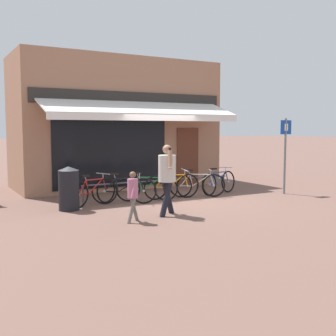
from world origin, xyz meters
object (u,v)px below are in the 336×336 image
(bicycle_blue, at_px, (219,182))
(litter_bin, at_px, (69,188))
(bicycle_black, at_px, (124,190))
(bicycle_red, at_px, (92,192))
(bicycle_silver, at_px, (197,185))
(bicycle_orange, at_px, (172,186))
(pedestrian_child, at_px, (133,191))
(parking_sign, at_px, (285,148))
(pedestrian_adult, at_px, (167,172))
(bicycle_green, at_px, (147,188))

(bicycle_blue, xyz_separation_m, litter_bin, (-4.91, -0.27, 0.18))
(bicycle_black, bearing_deg, litter_bin, -148.71)
(bicycle_red, xyz_separation_m, bicycle_silver, (3.26, -0.19, -0.01))
(bicycle_orange, height_order, pedestrian_child, pedestrian_child)
(parking_sign, bearing_deg, bicycle_black, 170.35)
(litter_bin, xyz_separation_m, parking_sign, (6.77, -0.72, 0.90))
(bicycle_orange, relative_size, parking_sign, 0.73)
(bicycle_orange, xyz_separation_m, pedestrian_child, (-2.29, -2.22, 0.30))
(bicycle_red, xyz_separation_m, pedestrian_adult, (1.15, -2.06, 0.65))
(parking_sign, bearing_deg, bicycle_red, 170.38)
(bicycle_red, bearing_deg, parking_sign, -33.38)
(bicycle_silver, xyz_separation_m, bicycle_blue, (0.92, 0.15, 0.00))
(parking_sign, bearing_deg, pedestrian_adult, -168.07)
(bicycle_black, xyz_separation_m, pedestrian_adult, (0.29, -1.91, 0.65))
(bicycle_black, height_order, pedestrian_adult, pedestrian_adult)
(bicycle_orange, bearing_deg, pedestrian_adult, -115.61)
(bicycle_black, height_order, bicycle_green, bicycle_black)
(pedestrian_adult, height_order, litter_bin, pedestrian_adult)
(pedestrian_child, relative_size, parking_sign, 0.48)
(bicycle_green, height_order, pedestrian_adult, pedestrian_adult)
(bicycle_red, relative_size, bicycle_blue, 0.98)
(bicycle_orange, height_order, bicycle_blue, bicycle_orange)
(bicycle_green, height_order, litter_bin, litter_bin)
(bicycle_black, xyz_separation_m, pedestrian_child, (-0.75, -2.20, 0.31))
(bicycle_orange, bearing_deg, bicycle_black, -171.88)
(litter_bin, bearing_deg, bicycle_silver, 1.72)
(pedestrian_child, bearing_deg, litter_bin, -76.11)
(bicycle_black, distance_m, pedestrian_child, 2.35)
(pedestrian_child, bearing_deg, bicycle_orange, -144.40)
(bicycle_green, bearing_deg, bicycle_orange, 16.61)
(bicycle_red, bearing_deg, bicycle_silver, -27.06)
(bicycle_green, xyz_separation_m, pedestrian_child, (-1.51, -2.30, 0.32))
(bicycle_green, bearing_deg, bicycle_black, -150.10)
(bicycle_green, xyz_separation_m, bicycle_silver, (1.63, -0.14, 0.01))
(bicycle_red, height_order, bicycle_silver, bicycle_red)
(bicycle_black, bearing_deg, bicycle_red, -164.01)
(bicycle_orange, bearing_deg, bicycle_silver, 3.03)
(bicycle_black, relative_size, pedestrian_child, 1.48)
(bicycle_orange, bearing_deg, bicycle_red, -175.55)
(bicycle_red, bearing_deg, bicycle_black, -33.18)
(litter_bin, relative_size, parking_sign, 0.47)
(bicycle_red, height_order, bicycle_blue, bicycle_red)
(bicycle_red, xyz_separation_m, pedestrian_child, (0.11, -2.35, 0.31))
(pedestrian_child, bearing_deg, bicycle_silver, -154.08)
(bicycle_blue, xyz_separation_m, pedestrian_adult, (-3.03, -2.02, 0.65))
(bicycle_orange, bearing_deg, litter_bin, -169.26)
(bicycle_red, xyz_separation_m, litter_bin, (-0.73, -0.31, 0.18))
(pedestrian_child, bearing_deg, pedestrian_adult, -172.86)
(litter_bin, bearing_deg, pedestrian_child, -67.57)
(bicycle_red, relative_size, bicycle_black, 0.95)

